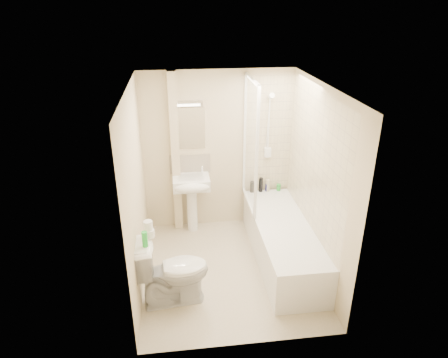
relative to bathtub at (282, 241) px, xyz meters
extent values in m
plane|color=beige|center=(-0.75, -0.15, -0.29)|extent=(2.50, 2.50, 0.00)
cube|color=beige|center=(-0.75, 1.10, 0.91)|extent=(2.20, 0.02, 2.40)
cube|color=beige|center=(-1.85, -0.15, 0.91)|extent=(0.02, 2.50, 2.40)
cube|color=beige|center=(0.35, -0.15, 0.91)|extent=(0.02, 2.50, 2.40)
cube|color=white|center=(-0.75, -0.15, 2.11)|extent=(2.20, 2.50, 0.02)
cube|color=beige|center=(0.00, 1.09, 1.14)|extent=(0.70, 0.01, 1.75)
cube|color=beige|center=(0.34, 0.00, 1.14)|extent=(0.01, 2.10, 1.75)
cube|color=beige|center=(-1.37, 1.04, 0.91)|extent=(0.12, 0.12, 2.40)
cube|color=beige|center=(-1.16, 1.09, 0.74)|extent=(0.60, 0.02, 0.30)
cube|color=white|center=(-1.16, 1.09, 1.29)|extent=(0.46, 0.01, 0.60)
cube|color=silver|center=(-1.16, 1.07, 1.66)|extent=(0.42, 0.07, 0.07)
cube|color=white|center=(0.00, 0.00, -0.01)|extent=(0.70, 2.10, 0.55)
cube|color=white|center=(0.00, 0.00, 0.21)|extent=(0.56, 1.96, 0.05)
cube|color=white|center=(-0.35, 0.65, 1.16)|extent=(0.01, 0.90, 1.80)
cube|color=white|center=(-0.35, 1.08, 1.16)|extent=(0.04, 0.04, 1.80)
cube|color=white|center=(-0.35, 0.20, 1.16)|extent=(0.04, 0.04, 1.80)
cube|color=white|center=(-0.35, 0.65, 2.04)|extent=(0.04, 0.90, 0.04)
cube|color=white|center=(-0.35, 0.65, 0.28)|extent=(0.04, 0.90, 0.03)
cylinder|color=white|center=(0.00, 1.07, 1.26)|extent=(0.02, 0.02, 0.90)
cylinder|color=white|center=(0.00, 1.07, 0.81)|extent=(0.05, 0.05, 0.02)
cylinder|color=white|center=(0.00, 1.07, 1.71)|extent=(0.05, 0.05, 0.02)
cylinder|color=white|center=(0.00, 1.00, 1.74)|extent=(0.08, 0.11, 0.11)
cube|color=white|center=(0.00, 1.06, 0.88)|extent=(0.10, 0.05, 0.14)
cylinder|color=white|center=(-0.02, 1.04, 1.31)|extent=(0.01, 0.13, 0.84)
cylinder|color=white|center=(-1.16, 0.93, 0.07)|extent=(0.15, 0.15, 0.72)
cube|color=white|center=(-1.16, 0.90, 0.53)|extent=(0.53, 0.41, 0.16)
ellipsoid|color=white|center=(-1.16, 0.73, 0.53)|extent=(0.53, 0.22, 0.16)
cube|color=silver|center=(-1.16, 0.90, 0.59)|extent=(0.37, 0.27, 0.04)
cylinder|color=white|center=(-1.34, 1.01, 0.66)|extent=(0.03, 0.03, 0.10)
cylinder|color=white|center=(-0.99, 1.01, 0.66)|extent=(0.03, 0.03, 0.10)
sphere|color=white|center=(-1.34, 1.01, 0.72)|extent=(0.04, 0.04, 0.04)
sphere|color=white|center=(-0.99, 1.01, 0.72)|extent=(0.04, 0.04, 0.04)
cylinder|color=black|center=(-0.23, 1.01, 0.35)|extent=(0.07, 0.07, 0.17)
cylinder|color=black|center=(-0.09, 1.01, 0.37)|extent=(0.06, 0.06, 0.22)
cylinder|color=navy|center=(0.00, 1.01, 0.32)|extent=(0.06, 0.06, 0.12)
cylinder|color=beige|center=(0.01, 1.01, 0.36)|extent=(0.06, 0.06, 0.19)
cylinder|color=green|center=(0.19, 1.01, 0.31)|extent=(0.06, 0.06, 0.10)
imported|color=white|center=(-1.47, -0.63, 0.13)|extent=(0.63, 0.91, 0.84)
cylinder|color=white|center=(-1.70, -0.54, 0.59)|extent=(0.10, 0.10, 0.09)
cylinder|color=white|center=(-1.71, -0.53, 0.69)|extent=(0.10, 0.10, 0.10)
cylinder|color=green|center=(-1.74, -0.72, 0.64)|extent=(0.06, 0.06, 0.18)
camera|label=1|loc=(-1.35, -4.41, 2.99)|focal=32.00mm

